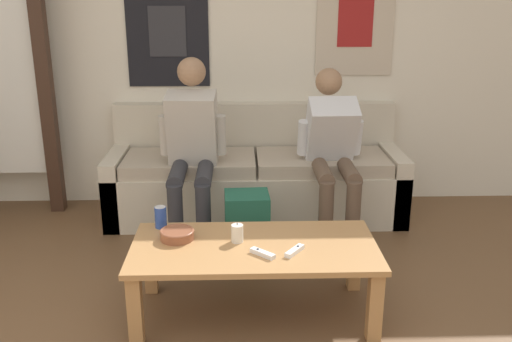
# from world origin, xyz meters

# --- Properties ---
(wall_back) EXTENTS (10.00, 0.07, 2.55)m
(wall_back) POSITION_xyz_m (0.00, 2.86, 1.28)
(wall_back) COLOR silver
(wall_back) RESTS_ON ground_plane
(couch) EXTENTS (2.22, 0.71, 0.83)m
(couch) POSITION_xyz_m (0.16, 2.51, 0.29)
(couch) COLOR beige
(couch) RESTS_ON ground_plane
(coffee_table) EXTENTS (1.29, 0.63, 0.41)m
(coffee_table) POSITION_xyz_m (0.11, 1.06, 0.35)
(coffee_table) COLOR #B27F4C
(coffee_table) RESTS_ON ground_plane
(person_seated_adult) EXTENTS (0.47, 0.84, 1.24)m
(person_seated_adult) POSITION_xyz_m (-0.29, 2.14, 0.67)
(person_seated_adult) COLOR #2D2D33
(person_seated_adult) RESTS_ON ground_plane
(person_seated_teen) EXTENTS (0.47, 0.95, 1.14)m
(person_seated_teen) POSITION_xyz_m (0.69, 2.19, 0.63)
(person_seated_teen) COLOR brown
(person_seated_teen) RESTS_ON ground_plane
(backpack) EXTENTS (0.29, 0.29, 0.44)m
(backpack) POSITION_xyz_m (0.08, 1.74, 0.21)
(backpack) COLOR #1E5642
(backpack) RESTS_ON ground_plane
(ceramic_bowl) EXTENTS (0.19, 0.19, 0.05)m
(ceramic_bowl) POSITION_xyz_m (-0.30, 1.15, 0.44)
(ceramic_bowl) COLOR brown
(ceramic_bowl) RESTS_ON coffee_table
(pillar_candle) EXTENTS (0.06, 0.06, 0.11)m
(pillar_candle) POSITION_xyz_m (0.02, 1.11, 0.46)
(pillar_candle) COLOR silver
(pillar_candle) RESTS_ON coffee_table
(drink_can_blue) EXTENTS (0.07, 0.07, 0.12)m
(drink_can_blue) POSITION_xyz_m (-0.41, 1.31, 0.47)
(drink_can_blue) COLOR #28479E
(drink_can_blue) RESTS_ON coffee_table
(game_controller_near_left) EXTENTS (0.13, 0.12, 0.03)m
(game_controller_near_left) POSITION_xyz_m (0.15, 0.94, 0.42)
(game_controller_near_left) COLOR white
(game_controller_near_left) RESTS_ON coffee_table
(game_controller_near_right) EXTENTS (0.11, 0.14, 0.03)m
(game_controller_near_right) POSITION_xyz_m (0.31, 0.96, 0.42)
(game_controller_near_right) COLOR white
(game_controller_near_right) RESTS_ON coffee_table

